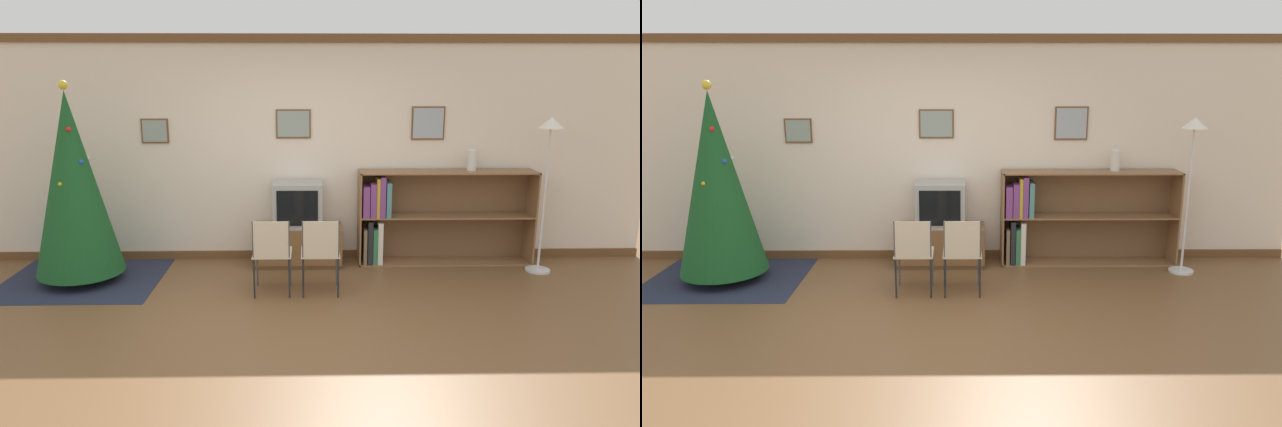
% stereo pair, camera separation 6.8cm
% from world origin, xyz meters
% --- Properties ---
extents(ground_plane, '(24.00, 24.00, 0.00)m').
position_xyz_m(ground_plane, '(0.00, 0.00, 0.00)').
color(ground_plane, brown).
extents(wall_back, '(8.63, 0.11, 2.70)m').
position_xyz_m(wall_back, '(0.00, 2.24, 1.35)').
color(wall_back, silver).
rests_on(wall_back, ground_plane).
extents(area_rug, '(1.73, 1.43, 0.01)m').
position_xyz_m(area_rug, '(-2.37, 1.44, 0.00)').
color(area_rug, '#23283D').
rests_on(area_rug, ground_plane).
extents(christmas_tree, '(0.93, 0.93, 2.18)m').
position_xyz_m(christmas_tree, '(-2.37, 1.44, 1.09)').
color(christmas_tree, maroon).
rests_on(christmas_tree, area_rug).
extents(tv_console, '(1.05, 0.45, 0.48)m').
position_xyz_m(tv_console, '(0.03, 1.95, 0.24)').
color(tv_console, brown).
rests_on(tv_console, ground_plane).
extents(television, '(0.58, 0.44, 0.53)m').
position_xyz_m(television, '(0.03, 1.94, 0.75)').
color(television, '#9E9E99').
rests_on(television, tv_console).
extents(folding_chair_left, '(0.40, 0.40, 0.82)m').
position_xyz_m(folding_chair_left, '(-0.22, 0.97, 0.47)').
color(folding_chair_left, beige).
rests_on(folding_chair_left, ground_plane).
extents(folding_chair_right, '(0.40, 0.40, 0.82)m').
position_xyz_m(folding_chair_right, '(0.28, 0.97, 0.47)').
color(folding_chair_right, beige).
rests_on(folding_chair_right, ground_plane).
extents(bookshelf, '(2.10, 0.36, 1.13)m').
position_xyz_m(bookshelf, '(1.46, 2.02, 0.57)').
color(bookshelf, olive).
rests_on(bookshelf, ground_plane).
extents(vase, '(0.11, 0.11, 0.25)m').
position_xyz_m(vase, '(2.11, 2.04, 1.26)').
color(vase, silver).
rests_on(vase, bookshelf).
extents(standing_lamp, '(0.28, 0.28, 1.79)m').
position_xyz_m(standing_lamp, '(2.85, 1.65, 1.37)').
color(standing_lamp, silver).
rests_on(standing_lamp, ground_plane).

